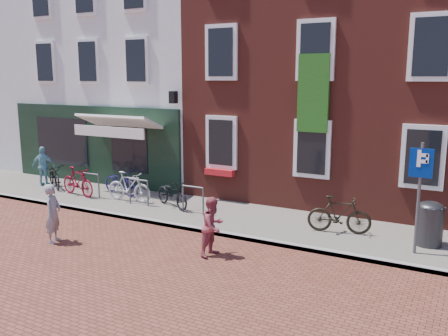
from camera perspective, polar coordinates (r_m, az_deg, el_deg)
The scene contains 16 objects.
ground at distance 13.56m, azimuth -8.20°, elevation -6.73°, with size 80.00×80.00×0.00m, color brown.
sidewalk at distance 14.22m, azimuth -1.34°, elevation -5.57°, with size 24.00×3.00×0.10m, color slate.
building_stucco at distance 21.53m, azimuth -8.22°, elevation 11.91°, with size 8.00×8.00×9.00m, color silver.
building_brick_mid at distance 18.30m, azimuth 10.21°, elevation 13.62°, with size 6.00×8.00×10.00m, color maroon.
filler_left at distance 26.67m, azimuth -21.57°, elevation 11.06°, with size 7.00×8.00×9.00m, color silver.
litter_bin at distance 12.43m, azimuth 23.33°, elevation -5.85°, with size 0.62×0.62×1.14m.
parking_sign at distance 11.47m, azimuth 22.32°, elevation -1.42°, with size 0.50×0.08×2.56m.
woman at distance 12.62m, azimuth -19.73°, elevation -5.11°, with size 0.54×0.35×1.48m, color gray.
boy at distance 11.04m, azimuth -1.32°, elevation -6.97°, with size 0.67×0.53×1.39m, color #9E414B.
cafe_person at distance 18.76m, azimuth -20.72°, elevation 0.21°, with size 0.85×0.36×1.46m, color #69A6B4.
bicycle_0 at distance 18.37m, azimuth -19.58°, elevation -0.86°, with size 0.58×1.66×0.87m, color black.
bicycle_1 at distance 16.85m, azimuth -17.06°, elevation -1.56°, with size 0.46×1.61×0.97m, color #610415.
bicycle_2 at distance 16.68m, azimuth -12.28°, elevation -1.62°, with size 0.58×1.66×0.87m, color #1F1657.
bicycle_3 at distance 15.68m, azimuth -11.26°, elevation -2.19°, with size 0.46×1.61×0.97m, color #AFAEB1.
bicycle_4 at distance 14.81m, azimuth -6.18°, elevation -3.01°, with size 0.58×1.66×0.87m, color black.
bicycle_5 at distance 12.67m, azimuth 13.58°, elevation -5.43°, with size 0.46×1.61×0.97m, color black.
Camera 1 is at (7.74, -10.35, 4.08)m, focal length 38.33 mm.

